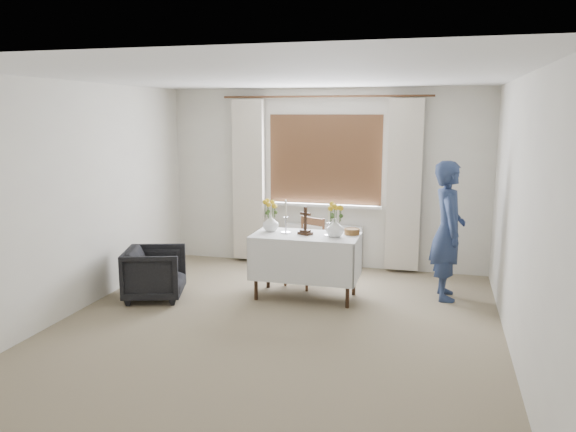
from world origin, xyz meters
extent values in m
plane|color=#817559|center=(0.00, 0.00, 0.00)|extent=(5.00, 5.00, 0.00)
cube|color=white|center=(0.08, 1.02, 0.38)|extent=(1.24, 0.64, 0.76)
imported|color=black|center=(-1.63, 0.52, 0.31)|extent=(0.84, 0.82, 0.61)
imported|color=navy|center=(1.68, 1.45, 0.81)|extent=(0.46, 0.64, 1.63)
cube|color=white|center=(0.00, 2.42, 0.30)|extent=(1.10, 0.10, 0.60)
imported|color=white|center=(-0.38, 1.10, 0.86)|extent=(0.22, 0.22, 0.20)
imported|color=white|center=(0.43, 0.99, 0.87)|extent=(0.24, 0.24, 0.21)
cylinder|color=brown|center=(0.59, 1.18, 0.80)|extent=(0.21, 0.21, 0.07)
camera|label=1|loc=(1.55, -5.21, 2.17)|focal=35.00mm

